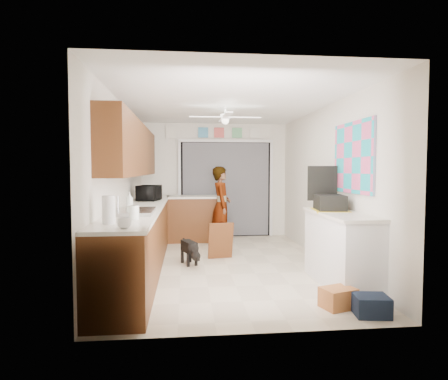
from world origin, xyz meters
name	(u,v)px	position (x,y,z in m)	size (l,w,h in m)	color
floor	(227,264)	(0.00, 0.00, 0.00)	(5.00, 5.00, 0.00)	beige
ceiling	(227,104)	(0.00, 0.00, 2.50)	(5.00, 5.00, 0.00)	white
wall_back	(214,180)	(0.00, 2.50, 1.25)	(3.20, 3.20, 0.00)	white
wall_front	(257,197)	(0.00, -2.50, 1.25)	(3.20, 3.20, 0.00)	white
wall_left	(122,185)	(-1.60, 0.00, 1.25)	(5.00, 5.00, 0.00)	white
wall_right	(326,185)	(1.60, 0.00, 1.25)	(5.00, 5.00, 0.00)	white
left_base_cabinets	(142,237)	(-1.30, 0.00, 0.45)	(0.60, 4.80, 0.90)	#603216
left_countertop	(143,207)	(-1.29, 0.00, 0.92)	(0.62, 4.80, 0.04)	white
upper_cabinets	(134,150)	(-1.44, 0.20, 1.80)	(0.32, 4.00, 0.80)	#603216
sink_basin	(133,212)	(-1.29, -1.00, 0.95)	(0.50, 0.76, 0.06)	silver
faucet	(118,205)	(-1.48, -1.00, 1.05)	(0.03, 0.03, 0.22)	silver
peninsula_base	(192,219)	(-0.50, 2.00, 0.45)	(1.00, 0.60, 0.90)	#603216
peninsula_top	(192,197)	(-0.50, 2.00, 0.92)	(1.04, 0.64, 0.04)	white
back_opening_recess	(226,189)	(0.25, 2.47, 1.05)	(2.00, 0.06, 2.10)	black
curtain_panel	(226,189)	(0.25, 2.43, 1.05)	(1.90, 0.03, 2.05)	slate
door_trim_left	(180,190)	(-0.77, 2.44, 1.05)	(0.06, 0.04, 2.10)	white
door_trim_right	(271,189)	(1.27, 2.44, 1.05)	(0.06, 0.04, 2.10)	white
door_trim_head	(226,141)	(0.25, 2.44, 2.12)	(2.10, 0.04, 0.06)	white
header_frame_1	(203,132)	(-0.25, 2.47, 2.30)	(0.22, 0.02, 0.22)	#4997C4
header_frame_2	(219,133)	(0.10, 2.47, 2.30)	(0.22, 0.02, 0.22)	#DD5752
header_frame_3	(237,133)	(0.50, 2.47, 2.30)	(0.22, 0.02, 0.22)	#69B77D
header_frame_4	(255,133)	(0.90, 2.47, 2.30)	(0.22, 0.02, 0.22)	white
route66_sign	(171,132)	(-0.95, 2.47, 2.30)	(0.22, 0.02, 0.26)	silver
right_counter_base	(341,251)	(1.35, -1.20, 0.45)	(0.50, 1.40, 0.90)	white
right_counter_top	(341,214)	(1.34, -1.20, 0.92)	(0.54, 1.44, 0.04)	white
abstract_painting	(353,158)	(1.58, -1.00, 1.65)	(0.03, 1.15, 0.95)	#E7558D
ceiling_fan	(225,117)	(0.00, 0.20, 2.32)	(1.14, 1.14, 0.24)	white
microwave	(149,193)	(-1.28, 0.91, 1.08)	(0.49, 0.33, 0.27)	black
soap_bottle	(130,201)	(-1.38, -0.71, 1.07)	(0.10, 0.10, 0.26)	silver
cup	(124,223)	(-1.20, -2.23, 0.99)	(0.13, 0.13, 0.10)	white
jar_a	(134,212)	(-1.20, -1.59, 1.02)	(0.11, 0.11, 0.16)	silver
jar_b	(130,211)	(-1.30, -1.25, 1.00)	(0.07, 0.07, 0.11)	silver
paper_towel_roll	(109,210)	(-1.41, -1.89, 1.08)	(0.13, 0.13, 0.29)	white
suitcase	(330,202)	(1.32, -0.88, 1.04)	(0.36, 0.48, 0.21)	black
suitcase_rim	(330,210)	(1.32, -0.88, 0.93)	(0.44, 0.58, 0.02)	yellow
suitcase_lid	(322,183)	(1.32, -0.59, 1.29)	(0.42, 0.03, 0.50)	black
cardboard_box	(338,298)	(1.00, -1.96, 0.11)	(0.35, 0.26, 0.22)	#C56D3D
navy_crate	(371,306)	(1.25, -2.20, 0.10)	(0.34, 0.28, 0.21)	black
cabinet_door_panel	(221,241)	(-0.06, 0.35, 0.31)	(0.41, 0.03, 0.62)	#603216
man	(221,206)	(0.06, 1.55, 0.77)	(0.56, 0.37, 1.55)	white
dog	(189,251)	(-0.59, 0.06, 0.21)	(0.23, 0.53, 0.41)	black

